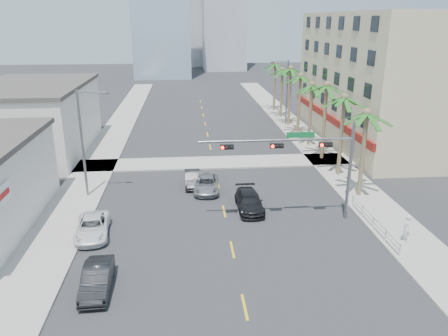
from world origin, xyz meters
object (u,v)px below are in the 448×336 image
Objects in this scene: car_parked_mid at (97,279)px; car_lane_left at (193,178)px; car_lane_right at (249,201)px; traffic_signal_mast at (308,155)px; car_lane_center at (206,184)px; car_parked_far at (92,227)px; pedestrian at (406,228)px.

car_parked_mid is 16.59m from car_lane_left.
car_parked_mid is 1.08× the size of car_lane_left.
traffic_signal_mast is at bearing -31.22° from car_lane_right.
car_parked_mid is 15.69m from car_lane_center.
car_parked_mid is at bearing -150.61° from traffic_signal_mast.
car_parked_far is at bearing -164.29° from car_lane_right.
traffic_signal_mast reaches higher than car_lane_center.
car_parked_far is (-1.50, 6.54, -0.05)m from car_parked_mid.
car_parked_mid is 0.90× the size of car_lane_right.
pedestrian is at bearing -35.07° from traffic_signal_mast.
car_parked_mid is 19.83m from pedestrian.
car_parked_mid reaches higher than car_parked_far.
car_parked_mid is at bearing -112.29° from car_lane_center.
car_lane_right reaches higher than car_lane_left.
pedestrian is at bearing -36.39° from car_lane_center.
car_parked_mid is at bearing -32.15° from pedestrian.
car_lane_left is (5.58, 15.62, -0.05)m from car_parked_mid.
car_parked_far is 11.89m from car_lane_right.
pedestrian is (9.59, -6.30, 0.41)m from car_lane_right.
pedestrian is at bearing -41.53° from car_lane_left.
traffic_signal_mast is 2.82× the size of car_lane_left.
car_lane_right is at bearing 149.60° from traffic_signal_mast.
pedestrian is (19.49, 3.63, 0.40)m from car_parked_mid.
car_parked_far is 1.02× the size of car_lane_center.
car_lane_left is 0.83× the size of car_lane_right.
car_parked_mid is 6.71m from car_parked_far.
car_parked_far is 0.99× the size of car_lane_right.
car_parked_mid is (-13.68, -7.70, -4.36)m from traffic_signal_mast.
pedestrian is at bearing 8.52° from car_parked_mid.
traffic_signal_mast is 8.13m from pedestrian.
car_lane_center is 2.44× the size of pedestrian.
car_lane_left is (7.08, 9.08, -0.00)m from car_parked_far.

